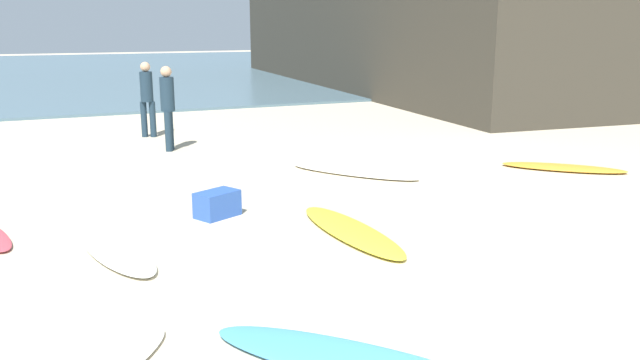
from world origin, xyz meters
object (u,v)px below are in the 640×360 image
object	(u,v)px
surfboard_4	(351,231)
surfboard_6	(117,251)
beachgoer_near	(147,96)
beach_cooler	(217,204)
surfboard_3	(354,172)
beachgoer_mid	(168,104)
surfboard_1	(563,168)

from	to	relation	value
surfboard_4	surfboard_6	world-z (taller)	surfboard_6
beachgoer_near	beach_cooler	world-z (taller)	beachgoer_near
surfboard_3	surfboard_4	world-z (taller)	surfboard_4
surfboard_3	beach_cooler	xyz separation A→B (m)	(-2.85, -1.53, 0.14)
beachgoer_near	beach_cooler	xyz separation A→B (m)	(-0.35, -6.85, -0.77)
surfboard_3	surfboard_4	xyz separation A→B (m)	(-1.57, -2.93, 0.01)
surfboard_4	beachgoer_mid	distance (m)	6.52
surfboard_3	surfboard_6	xyz separation A→B (m)	(-4.29, -2.52, 0.01)
beachgoer_near	beach_cooler	size ratio (longest dim) A/B	3.03
surfboard_3	surfboard_6	world-z (taller)	surfboard_6
beachgoer_mid	surfboard_6	bearing A→B (deg)	4.22
surfboard_1	beach_cooler	world-z (taller)	beach_cooler
surfboard_1	surfboard_4	size ratio (longest dim) A/B	0.90
beachgoer_mid	surfboard_3	bearing A→B (deg)	56.45
surfboard_6	surfboard_4	bearing A→B (deg)	159.95
surfboard_1	surfboard_3	world-z (taller)	surfboard_1
beachgoer_mid	beach_cooler	bearing A→B (deg)	16.62
surfboard_6	surfboard_3	bearing A→B (deg)	-160.98
surfboard_1	surfboard_6	world-z (taller)	surfboard_6
surfboard_3	surfboard_4	distance (m)	3.32
surfboard_3	surfboard_6	bearing A→B (deg)	175.34
beach_cooler	surfboard_6	bearing A→B (deg)	-145.54
surfboard_1	surfboard_3	bearing A→B (deg)	-65.56
beachgoer_near	surfboard_6	bearing A→B (deg)	102.66
surfboard_4	beach_cooler	bearing A→B (deg)	131.26
surfboard_1	beachgoer_mid	bearing A→B (deg)	-84.22
surfboard_6	beachgoer_near	distance (m)	8.08
surfboard_4	beachgoer_mid	bearing A→B (deg)	96.33
surfboard_1	beach_cooler	distance (m)	6.36
surfboard_6	beachgoer_near	bearing A→B (deg)	-114.23
surfboard_6	beachgoer_mid	world-z (taller)	beachgoer_mid
surfboard_1	beachgoer_mid	world-z (taller)	beachgoer_mid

